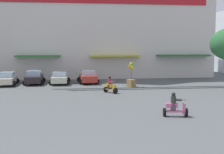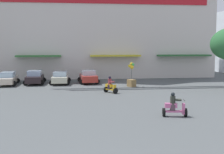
# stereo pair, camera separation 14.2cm
# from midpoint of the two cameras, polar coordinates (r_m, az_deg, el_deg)

# --- Properties ---
(ground_plane) EXTENTS (128.00, 128.00, 0.00)m
(ground_plane) POSITION_cam_midpoint_polar(r_m,az_deg,el_deg) (21.58, -6.42, -5.63)
(ground_plane) COLOR #505556
(colonial_building) EXTENTS (36.89, 14.70, 22.13)m
(colonial_building) POSITION_cam_midpoint_polar(r_m,az_deg,el_deg) (43.73, -7.03, 12.53)
(colonial_building) COLOR beige
(colonial_building) RESTS_ON ground
(parked_car_0) EXTENTS (2.33, 4.26, 1.44)m
(parked_car_0) POSITION_cam_midpoint_polar(r_m,az_deg,el_deg) (34.63, -19.49, -0.28)
(parked_car_0) COLOR beige
(parked_car_0) RESTS_ON ground
(parked_car_1) EXTENTS (2.32, 4.03, 1.54)m
(parked_car_1) POSITION_cam_midpoint_polar(r_m,az_deg,el_deg) (34.65, -14.74, -0.06)
(parked_car_1) COLOR black
(parked_car_1) RESTS_ON ground
(parked_car_2) EXTENTS (2.34, 3.97, 1.39)m
(parked_car_2) POSITION_cam_midpoint_polar(r_m,az_deg,el_deg) (34.20, -10.06, -0.13)
(parked_car_2) COLOR beige
(parked_car_2) RESTS_ON ground
(parked_car_3) EXTENTS (2.50, 4.07, 1.50)m
(parked_car_3) POSITION_cam_midpoint_polar(r_m,az_deg,el_deg) (34.48, -4.75, 0.07)
(parked_car_3) COLOR #AB3128
(parked_car_3) RESTS_ON ground
(scooter_rider_3) EXTENTS (1.26, 1.40, 1.53)m
(scooter_rider_3) POSITION_cam_midpoint_polar(r_m,az_deg,el_deg) (27.40, -0.46, -1.77)
(scooter_rider_3) COLOR black
(scooter_rider_3) RESTS_ON ground
(scooter_rider_4) EXTENTS (1.54, 0.75, 1.50)m
(scooter_rider_4) POSITION_cam_midpoint_polar(r_m,az_deg,el_deg) (18.82, 11.73, -5.54)
(scooter_rider_4) COLOR black
(scooter_rider_4) RESTS_ON ground
(balloon_vendor_cart) EXTENTS (0.92, 1.07, 2.56)m
(balloon_vendor_cart) POSITION_cam_midpoint_polar(r_m,az_deg,el_deg) (31.51, 3.57, -0.29)
(balloon_vendor_cart) COLOR olive
(balloon_vendor_cart) RESTS_ON ground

